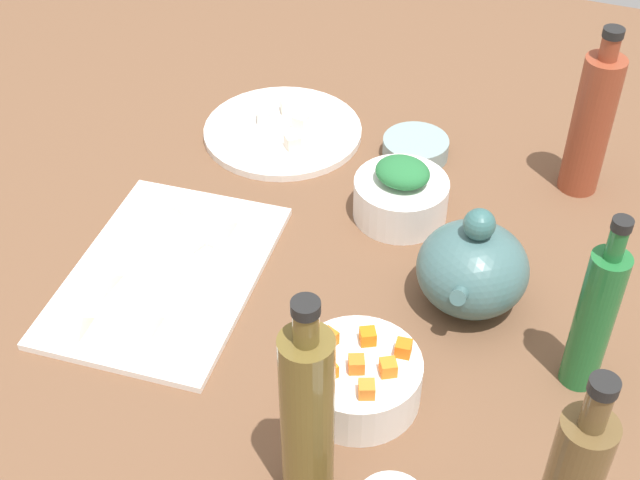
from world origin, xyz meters
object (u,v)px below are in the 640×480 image
Objects in this scene: bottle_0 at (307,418)px; bottle_1 at (592,123)px; plate_tofu at (283,131)px; bowl_small_side at (415,148)px; bowl_greens at (401,198)px; bottle_3 at (595,317)px; teapot at (473,268)px; bowl_carrots at (358,379)px; cutting_board at (166,274)px.

bottle_1 is at bearing 164.11° from bottle_0.
bottle_1 is (-3.59, 47.09, 10.89)cm from plate_tofu.
bowl_small_side is 0.39× the size of bottle_1.
bottle_3 is (21.58, 29.15, 7.41)cm from bowl_greens.
teapot is 0.64× the size of bottle_3.
bottle_1 is (-16.36, 23.05, 8.45)cm from bowl_greens.
bowl_carrots reaches higher than plate_tofu.
bowl_greens reaches higher than cutting_board.
cutting_board is 1.41× the size of bottle_3.
cutting_board is at bearing -46.57° from bowl_greens.
bottle_3 is (36.54, 31.31, 8.91)cm from bowl_small_side.
bottle_3 reaches higher than bowl_small_side.
plate_tofu is at bearing -147.60° from bowl_carrots.
plate_tofu is at bearing -117.98° from bowl_greens.
bowl_small_side is 0.65× the size of teapot.
bottle_3 is (-2.42, 54.51, 9.95)cm from cutting_board.
bottle_1 reaches higher than bowl_small_side.
bottle_3 is (37.94, 6.11, -1.04)cm from bottle_1.
bowl_greens is 19.61cm from teapot.
teapot is 0.60× the size of bottle_1.
bottle_3 is at bearing 9.14° from bottle_1.
cutting_board is 63.97cm from bottle_1.
teapot is (28.69, 15.85, 4.43)cm from bowl_small_side.
bowl_carrots is at bearing -22.28° from teapot.
bottle_3 is (7.84, 15.46, 4.48)cm from teapot.
bowl_small_side is at bearing 149.23° from cutting_board.
teapot is 32.00cm from bottle_1.
plate_tofu is 1.04× the size of bottle_3.
bottle_0 is (13.81, -0.64, 9.37)cm from bowl_carrots.
bottle_0 is (60.34, 28.90, 11.73)cm from plate_tofu.
bowl_carrots is at bearing 32.40° from plate_tofu.
plate_tofu is 22.02cm from bowl_small_side.
bottle_0 reaches higher than bowl_small_side.
bottle_1 is 38.44cm from bottle_3.
cutting_board is at bearing -30.77° from bowl_small_side.
bottle_1 reaches higher than bowl_greens.
bowl_small_side is 63.83cm from bottle_0.
bottle_3 is at bearing 40.59° from bowl_small_side.
bowl_carrots is 21.84cm from teapot.
bowl_greens reaches higher than bowl_small_side.
bowl_carrots is (33.75, 5.49, -0.08)cm from bowl_greens.
bowl_small_side is (-48.71, -7.64, -1.42)cm from bowl_carrots.
bottle_3 is at bearing 117.23° from bowl_carrots.
teapot reaches higher than bowl_small_side.
plate_tofu is 1.75× the size of bowl_carrots.
plate_tofu is 55.16cm from bowl_carrots.
cutting_board is 36.80cm from plate_tofu.
bowl_carrots is 53.78cm from bottle_1.
bottle_0 is at bearing 5.82° from bowl_greens.
bowl_greens is at bearing -174.18° from bottle_0.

